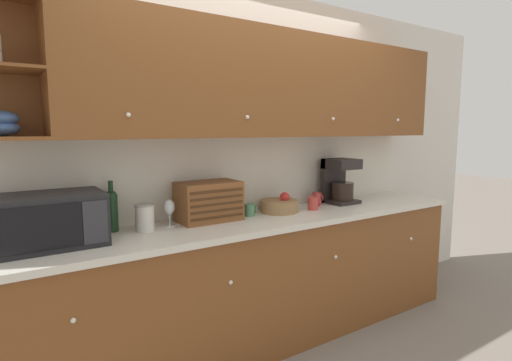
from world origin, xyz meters
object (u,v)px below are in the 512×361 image
Objects in this scene: storage_canister at (145,218)px; mug_patterned_third at (317,198)px; wine_bottle at (112,209)px; wine_glass at (169,208)px; microwave at (48,220)px; fruit_basket at (279,206)px; bread_box at (209,201)px; mug_blue_second at (250,210)px; mug at (313,203)px; coffee_maker at (339,181)px.

mug_patterned_third is (1.49, 0.08, -0.03)m from storage_canister.
wine_glass is (0.34, -0.07, -0.02)m from wine_bottle.
microwave reaches higher than fruit_basket.
microwave is 1.32× the size of bread_box.
storage_canister is 1.69× the size of mug_patterned_third.
mug_blue_second is 0.26m from fruit_basket.
coffee_maker reaches higher than mug.
coffee_maker is at bearing 1.19° from storage_canister.
bread_box is at bearing 174.83° from mug_blue_second.
bread_box is at bearing -6.40° from wine_bottle.
storage_canister is (0.53, 0.03, -0.06)m from microwave.
microwave is 0.99m from bread_box.
coffee_maker reaches higher than mug_patterned_third.
wine_bottle reaches higher than wine_glass.
mug is (1.13, -0.12, -0.07)m from wine_glass.
mug is (0.85, -0.12, -0.08)m from bread_box.
storage_canister is at bearing 176.69° from mug.
wine_glass is 1.31m from mug_patterned_third.
storage_canister is at bearing -178.81° from coffee_maker.
mug_patterned_third is at bearing -1.16° from wine_bottle.
wine_glass is (0.18, 0.04, 0.03)m from storage_canister.
fruit_basket is at bearing -3.70° from bread_box.
storage_canister is at bearing -33.91° from wine_bottle.
fruit_basket is at bearing -2.48° from wine_glass.
mug is 0.23m from mug_patterned_third.
fruit_basket reaches higher than mug.
mug_blue_second is 0.32× the size of fruit_basket.
wine_bottle is at bearing 172.73° from mug.
bread_box is 1.24m from coffee_maker.
microwave is 1.48× the size of coffee_maker.
fruit_basket is (1.21, -0.11, -0.09)m from wine_bottle.
mug is (0.53, -0.09, 0.01)m from mug_blue_second.
wine_glass is at bearing 5.62° from microwave.
mug_blue_second is at bearing 1.00° from storage_canister.
storage_canister is at bearing -179.74° from fruit_basket.
fruit_basket reaches higher than mug_blue_second.
mug is at bearing -16.59° from fruit_basket.
coffee_maker is at bearing 2.65° from fruit_basket.
mug_blue_second is 0.24× the size of coffee_maker.
wine_bottle is 1.21m from fruit_basket.
bread_box is at bearing 5.24° from storage_canister.
wine_glass reaches higher than mug_patterned_third.
storage_canister is at bearing -179.00° from mug_blue_second.
coffee_maker is (0.21, -0.04, 0.14)m from mug_patterned_third.
microwave is at bearing -176.98° from mug_patterned_third.
fruit_basket is at bearing 0.26° from storage_canister.
mug is at bearing -7.27° from wine_bottle.
wine_bottle is 1.80× the size of wine_glass.
storage_canister reaches higher than mug_patterned_third.
mug_blue_second is at bearing -5.17° from bread_box.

